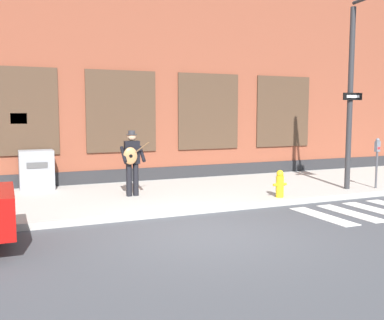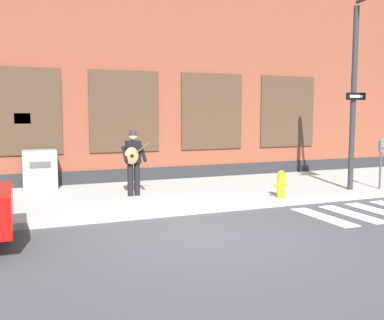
{
  "view_description": "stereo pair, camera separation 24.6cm",
  "coord_description": "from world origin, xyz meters",
  "px_view_note": "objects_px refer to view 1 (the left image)",
  "views": [
    {
      "loc": [
        -3.49,
        -7.51,
        2.3
      ],
      "look_at": [
        0.58,
        1.94,
        1.22
      ],
      "focal_mm": 42.0,
      "sensor_mm": 36.0,
      "label": 1
    },
    {
      "loc": [
        -3.26,
        -7.6,
        2.3
      ],
      "look_at": [
        0.58,
        1.94,
        1.22
      ],
      "focal_mm": 42.0,
      "sensor_mm": 36.0,
      "label": 2
    }
  ],
  "objects_px": {
    "busker": "(132,159)",
    "parking_meter": "(377,155)",
    "fire_hydrant": "(280,184)",
    "traffic_light": "(375,56)",
    "utility_box": "(37,170)"
  },
  "relations": [
    {
      "from": "busker",
      "to": "fire_hydrant",
      "type": "distance_m",
      "value": 3.84
    },
    {
      "from": "busker",
      "to": "parking_meter",
      "type": "distance_m",
      "value": 6.93
    },
    {
      "from": "busker",
      "to": "traffic_light",
      "type": "relative_size",
      "value": 0.33
    },
    {
      "from": "busker",
      "to": "parking_meter",
      "type": "height_order",
      "value": "busker"
    },
    {
      "from": "traffic_light",
      "to": "parking_meter",
      "type": "bearing_deg",
      "value": 37.26
    },
    {
      "from": "busker",
      "to": "utility_box",
      "type": "height_order",
      "value": "busker"
    },
    {
      "from": "utility_box",
      "to": "fire_hydrant",
      "type": "xyz_separation_m",
      "value": [
        5.61,
        -3.67,
        -0.21
      ]
    },
    {
      "from": "traffic_light",
      "to": "parking_meter",
      "type": "xyz_separation_m",
      "value": [
        0.95,
        0.72,
        -2.64
      ]
    },
    {
      "from": "busker",
      "to": "fire_hydrant",
      "type": "relative_size",
      "value": 2.42
    },
    {
      "from": "traffic_light",
      "to": "utility_box",
      "type": "relative_size",
      "value": 4.7
    },
    {
      "from": "busker",
      "to": "utility_box",
      "type": "xyz_separation_m",
      "value": [
        -2.19,
        2.01,
        -0.41
      ]
    },
    {
      "from": "fire_hydrant",
      "to": "parking_meter",
      "type": "bearing_deg",
      "value": 1.5
    },
    {
      "from": "busker",
      "to": "parking_meter",
      "type": "relative_size",
      "value": 1.18
    },
    {
      "from": "traffic_light",
      "to": "utility_box",
      "type": "distance_m",
      "value": 9.57
    },
    {
      "from": "parking_meter",
      "to": "fire_hydrant",
      "type": "bearing_deg",
      "value": -178.5
    }
  ]
}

